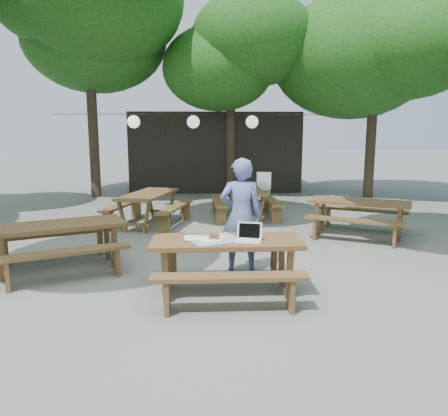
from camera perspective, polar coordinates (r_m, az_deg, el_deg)
ground at (r=6.44m, az=-3.11°, el=-9.71°), size 80.00×80.00×0.00m
pavilion at (r=16.58m, az=-1.22°, el=7.45°), size 6.00×3.00×2.80m
main_picnic_table at (r=5.93m, az=0.33°, el=-7.51°), size 2.00×1.58×0.75m
picnic_table_nw at (r=7.36m, az=-20.76°, el=-4.68°), size 2.38×2.21×0.75m
picnic_table_ne at (r=9.49m, az=17.17°, el=-1.22°), size 2.41×2.27×0.75m
picnic_table_far_w at (r=10.27m, az=-9.82°, el=-0.07°), size 2.03×2.25×0.75m
picnic_table_far_e at (r=10.93m, az=2.74°, el=0.69°), size 1.64×2.03×0.75m
woman at (r=6.72m, az=2.22°, el=-1.00°), size 0.66×0.45×1.78m
plastic_chair at (r=13.48m, az=5.09°, el=1.91°), size 0.55×0.55×0.90m
laptop at (r=5.75m, az=3.25°, el=-3.72°), size 0.38×0.33×0.24m
tabletop_clutter at (r=5.83m, az=-1.49°, el=-4.01°), size 0.81×0.76×0.08m
paper_lanterns at (r=12.06m, az=-3.97°, el=11.18°), size 9.00×0.34×0.38m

